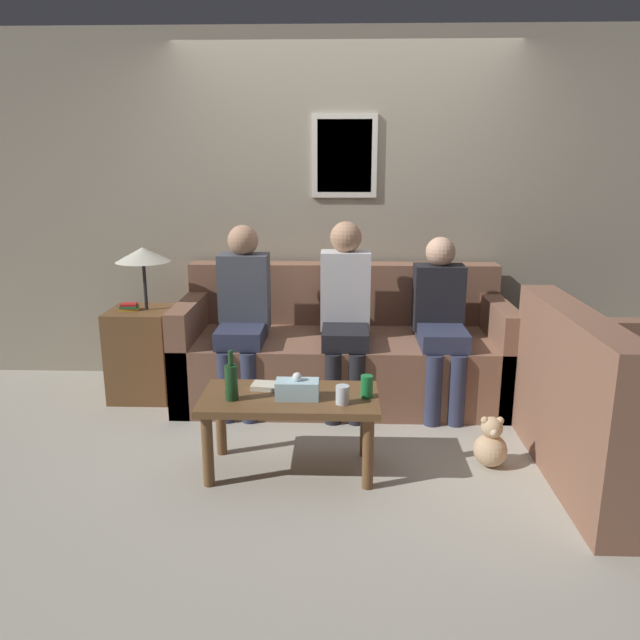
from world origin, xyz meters
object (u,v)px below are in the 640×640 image
object	(u,v)px
couch_main	(343,353)
person_right	(440,317)
couch_side	(627,422)
person_left	(243,309)
person_middle	(345,308)
drinking_glass	(342,395)
wine_bottle	(231,381)
coffee_table	(290,408)
teddy_bear	(491,445)

from	to	relation	value
couch_main	person_right	world-z (taller)	person_right
couch_side	person_left	xyz separation A→B (m)	(-2.20, 0.98, 0.36)
couch_side	person_middle	size ratio (longest dim) A/B	1.12
couch_side	drinking_glass	bearing A→B (deg)	92.92
couch_side	wine_bottle	xyz separation A→B (m)	(-2.10, -0.04, 0.22)
coffee_table	person_right	world-z (taller)	person_right
wine_bottle	person_left	xyz separation A→B (m)	(-0.09, 1.02, 0.14)
couch_side	person_left	world-z (taller)	person_left
couch_main	person_middle	bearing A→B (deg)	-85.64
teddy_bear	person_left	bearing A→B (deg)	150.22
couch_side	teddy_bear	size ratio (longest dim) A/B	4.80
wine_bottle	teddy_bear	distance (m)	1.49
couch_main	person_middle	xyz separation A→B (m)	(0.01, -0.17, 0.38)
coffee_table	wine_bottle	bearing A→B (deg)	-167.49
couch_side	wine_bottle	distance (m)	2.12
coffee_table	teddy_bear	world-z (taller)	coffee_table
person_left	person_middle	world-z (taller)	person_middle
teddy_bear	drinking_glass	bearing A→B (deg)	-167.22
couch_main	wine_bottle	world-z (taller)	couch_main
person_middle	drinking_glass	bearing A→B (deg)	-91.00
wine_bottle	drinking_glass	xyz separation A→B (m)	(0.59, -0.04, -0.05)
coffee_table	couch_side	bearing A→B (deg)	-0.85
wine_bottle	person_middle	world-z (taller)	person_middle
drinking_glass	coffee_table	bearing A→B (deg)	159.88
couch_side	coffee_table	world-z (taller)	couch_side
coffee_table	teddy_bear	size ratio (longest dim) A/B	3.25
person_left	teddy_bear	bearing A→B (deg)	-29.78
couch_main	person_left	xyz separation A→B (m)	(-0.69, -0.19, 0.37)
couch_side	wine_bottle	size ratio (longest dim) A/B	5.21
coffee_table	drinking_glass	bearing A→B (deg)	-20.12
wine_bottle	couch_main	bearing A→B (deg)	63.93
couch_side	person_left	bearing A→B (deg)	65.96
coffee_table	teddy_bear	distance (m)	1.15
person_middle	teddy_bear	world-z (taller)	person_middle
person_middle	person_right	bearing A→B (deg)	-1.13
wine_bottle	person_middle	distance (m)	1.22
person_right	person_middle	bearing A→B (deg)	178.87
couch_main	person_right	distance (m)	0.76
couch_side	teddy_bear	world-z (taller)	couch_side
coffee_table	person_middle	bearing A→B (deg)	72.79
wine_bottle	person_middle	xyz separation A→B (m)	(0.61, 1.05, 0.15)
coffee_table	teddy_bear	xyz separation A→B (m)	(1.12, 0.09, -0.24)
person_middle	person_right	size ratio (longest dim) A/B	1.09
drinking_glass	person_right	distance (m)	1.27
coffee_table	wine_bottle	xyz separation A→B (m)	(-0.30, -0.07, 0.18)
couch_side	wine_bottle	bearing A→B (deg)	91.10
couch_side	coffee_table	xyz separation A→B (m)	(-1.80, 0.03, 0.04)
drinking_glass	teddy_bear	world-z (taller)	drinking_glass
person_middle	person_right	xyz separation A→B (m)	(0.65, -0.01, -0.05)
drinking_glass	couch_main	bearing A→B (deg)	89.72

